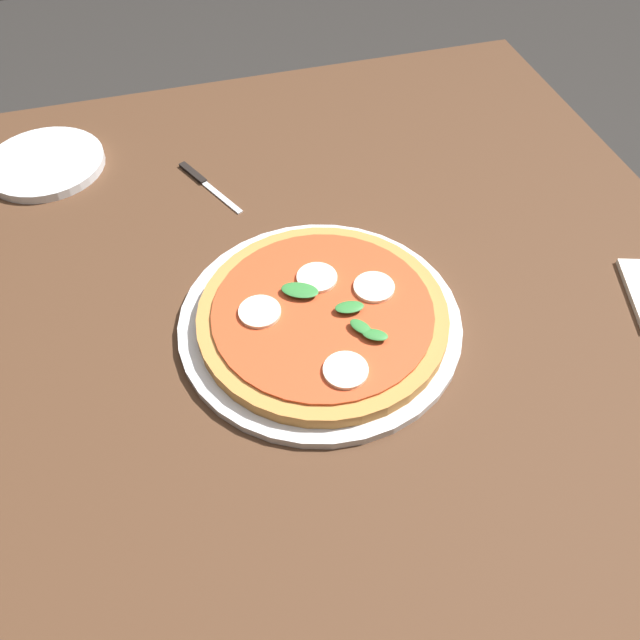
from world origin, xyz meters
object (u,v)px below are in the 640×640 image
Objects in this scene: serving_tray at (320,322)px; plate_white at (45,163)px; dining_table at (320,382)px; pizza at (323,316)px; knife at (203,181)px.

plate_white is at bearing 37.09° from serving_tray.
serving_tray is 1.93× the size of plate_white.
pizza reaches higher than dining_table.
serving_tray is 0.35m from knife.
dining_table is at bearing 154.20° from pizza.
pizza is 2.16× the size of knife.
dining_table is 8.88× the size of knife.
plate_white reaches higher than knife.
knife is at bearing 16.44° from pizza.
plate_white reaches higher than dining_table.
serving_tray reaches higher than dining_table.
pizza is (-0.00, -0.00, 0.02)m from serving_tray.
plate_white is 0.26m from knife.
serving_tray is 0.02m from pizza.
dining_table is 0.38m from knife.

